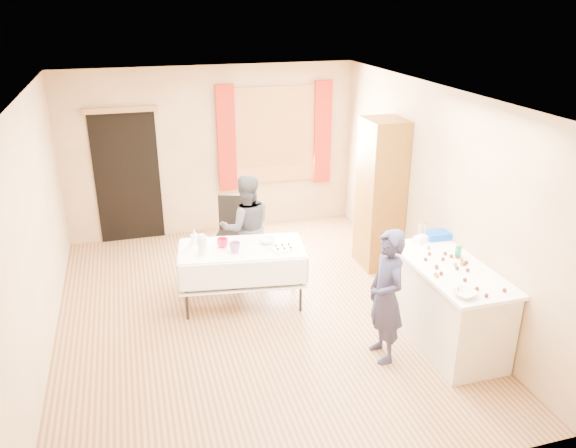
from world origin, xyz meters
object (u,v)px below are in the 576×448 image
object	(u,v)px
girl	(386,296)
cabinet	(381,195)
counter	(447,304)
party_table	(242,270)
woman	(247,228)
chair	(232,244)

from	to	relation	value
girl	cabinet	bearing A→B (deg)	156.90
counter	party_table	bearing A→B (deg)	143.80
party_table	girl	xyz separation A→B (m)	(1.18, -1.51, 0.27)
counter	cabinet	bearing A→B (deg)	87.12
cabinet	girl	size ratio (longest dim) A/B	1.44
cabinet	woman	xyz separation A→B (m)	(-1.85, 0.10, -0.31)
girl	party_table	bearing A→B (deg)	-142.27
chair	girl	distance (m)	2.89
girl	woman	size ratio (longest dim) A/B	1.00
cabinet	girl	world-z (taller)	cabinet
chair	girl	world-z (taller)	girl
cabinet	chair	world-z (taller)	cabinet
counter	party_table	xyz separation A→B (m)	(-1.95, 1.43, -0.01)
party_table	woman	distance (m)	0.74
party_table	girl	world-z (taller)	girl
cabinet	counter	bearing A→B (deg)	-92.88
chair	woman	world-z (taller)	woman
counter	party_table	distance (m)	2.42
cabinet	party_table	xyz separation A→B (m)	(-2.05, -0.56, -0.59)
chair	party_table	bearing A→B (deg)	-73.71
counter	woman	bearing A→B (deg)	129.99
counter	girl	size ratio (longest dim) A/B	1.08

